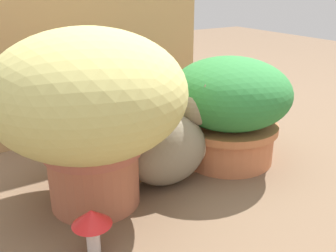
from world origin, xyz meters
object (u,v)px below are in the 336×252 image
object	(u,v)px
grass_planter	(89,104)
mushroom_ornament_red	(92,222)
leafy_planter	(229,106)
cat	(172,145)

from	to	relation	value
grass_planter	mushroom_ornament_red	bearing A→B (deg)	-113.67
leafy_planter	cat	world-z (taller)	leafy_planter
cat	mushroom_ornament_red	world-z (taller)	cat
grass_planter	cat	world-z (taller)	grass_planter
grass_planter	mushroom_ornament_red	world-z (taller)	grass_planter
mushroom_ornament_red	grass_planter	bearing A→B (deg)	66.33
leafy_planter	grass_planter	bearing A→B (deg)	-177.64
cat	leafy_planter	bearing A→B (deg)	7.99
leafy_planter	mushroom_ornament_red	world-z (taller)	leafy_planter
grass_planter	leafy_planter	world-z (taller)	grass_planter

